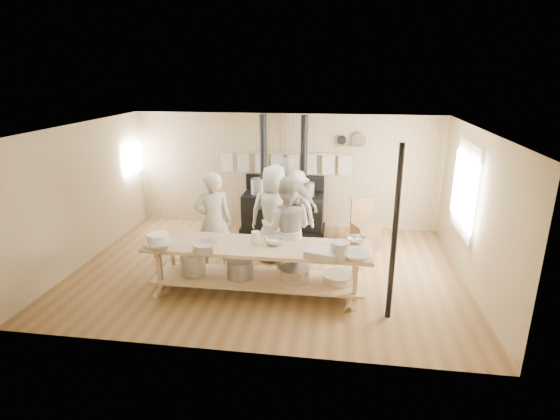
{
  "coord_description": "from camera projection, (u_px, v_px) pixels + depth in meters",
  "views": [
    {
      "loc": [
        1.27,
        -7.24,
        3.51
      ],
      "look_at": [
        0.2,
        0.2,
        1.1
      ],
      "focal_mm": 28.0,
      "sensor_mm": 36.0,
      "label": 1
    }
  ],
  "objects": [
    {
      "name": "towel_rail",
      "position": [
        285.0,
        161.0,
        9.85
      ],
      "size": [
        3.0,
        0.04,
        0.47
      ],
      "color": "tan",
      "rests_on": "ground"
    },
    {
      "name": "window_right",
      "position": [
        466.0,
        189.0,
        7.7
      ],
      "size": [
        0.09,
        1.5,
        1.65
      ],
      "color": "beige",
      "rests_on": "ground"
    },
    {
      "name": "cook_center",
      "position": [
        274.0,
        214.0,
        8.18
      ],
      "size": [
        0.92,
        0.6,
        1.87
      ],
      "primitive_type": "imported",
      "rotation": [
        0.0,
        0.0,
        3.13
      ],
      "color": "#AAA497",
      "rests_on": "ground"
    },
    {
      "name": "bowl_white_b",
      "position": [
        357.0,
        256.0,
        6.43
      ],
      "size": [
        0.45,
        0.45,
        0.1
      ],
      "primitive_type": "imported",
      "rotation": [
        0.0,
        0.0,
        1.73
      ],
      "color": "white",
      "rests_on": "prep_table"
    },
    {
      "name": "stove",
      "position": [
        283.0,
        208.0,
        9.9
      ],
      "size": [
        1.9,
        0.75,
        2.6
      ],
      "color": "black",
      "rests_on": "ground"
    },
    {
      "name": "pitcher",
      "position": [
        256.0,
        238.0,
        6.95
      ],
      "size": [
        0.17,
        0.17,
        0.22
      ],
      "primitive_type": "cylinder",
      "rotation": [
        0.0,
        0.0,
        0.29
      ],
      "color": "white",
      "rests_on": "prep_table"
    },
    {
      "name": "bucket_galv",
      "position": [
        340.0,
        250.0,
        6.43
      ],
      "size": [
        0.35,
        0.35,
        0.26
      ],
      "primitive_type": "cylinder",
      "rotation": [
        0.0,
        0.0,
        -0.29
      ],
      "color": "gray",
      "rests_on": "prep_table"
    },
    {
      "name": "chair",
      "position": [
        364.0,
        233.0,
        9.0
      ],
      "size": [
        0.63,
        0.63,
        1.01
      ],
      "rotation": [
        0.0,
        0.0,
        0.43
      ],
      "color": "brown",
      "rests_on": "ground"
    },
    {
      "name": "bowl_white_a",
      "position": [
        159.0,
        245.0,
        6.83
      ],
      "size": [
        0.46,
        0.46,
        0.09
      ],
      "primitive_type": "imported",
      "rotation": [
        0.0,
        0.0,
        0.32
      ],
      "color": "white",
      "rests_on": "prep_table"
    },
    {
      "name": "back_wall_shelf",
      "position": [
        351.0,
        142.0,
        9.55
      ],
      "size": [
        0.63,
        0.14,
        0.32
      ],
      "color": "tan",
      "rests_on": "ground"
    },
    {
      "name": "prep_table",
      "position": [
        257.0,
        264.0,
        7.06
      ],
      "size": [
        3.6,
        0.9,
        0.85
      ],
      "color": "tan",
      "rests_on": "ground"
    },
    {
      "name": "ground",
      "position": [
        268.0,
        269.0,
        8.06
      ],
      "size": [
        7.0,
        7.0,
        0.0
      ],
      "primitive_type": "plane",
      "color": "brown",
      "rests_on": "ground"
    },
    {
      "name": "cook_right",
      "position": [
        288.0,
        208.0,
        8.4
      ],
      "size": [
        1.2,
        0.62,
        1.96
      ],
      "primitive_type": "imported",
      "rotation": [
        0.0,
        0.0,
        3.01
      ],
      "color": "#AAA497",
      "rests_on": "ground"
    },
    {
      "name": "mixing_bowl_large",
      "position": [
        205.0,
        247.0,
        6.73
      ],
      "size": [
        0.45,
        0.45,
        0.12
      ],
      "primitive_type": "cylinder",
      "rotation": [
        0.0,
        0.0,
        0.21
      ],
      "color": "silver",
      "rests_on": "prep_table"
    },
    {
      "name": "cook_far_left",
      "position": [
        214.0,
        222.0,
        7.83
      ],
      "size": [
        0.79,
        0.67,
        1.83
      ],
      "primitive_type": "imported",
      "rotation": [
        0.0,
        0.0,
        3.55
      ],
      "color": "#AAA497",
      "rests_on": "ground"
    },
    {
      "name": "deep_bowl_enamel",
      "position": [
        158.0,
        240.0,
        6.88
      ],
      "size": [
        0.36,
        0.36,
        0.21
      ],
      "primitive_type": "cylinder",
      "rotation": [
        0.0,
        0.0,
        0.1
      ],
      "color": "white",
      "rests_on": "prep_table"
    },
    {
      "name": "left_opening",
      "position": [
        133.0,
        158.0,
        9.93
      ],
      "size": [
        0.0,
        0.9,
        0.9
      ],
      "color": "white",
      "rests_on": "ground"
    },
    {
      "name": "roasting_pan",
      "position": [
        322.0,
        254.0,
        6.49
      ],
      "size": [
        0.55,
        0.44,
        0.11
      ],
      "primitive_type": "cube",
      "rotation": [
        0.0,
        0.0,
        -0.29
      ],
      "color": "#B2B2B7",
      "rests_on": "prep_table"
    },
    {
      "name": "room_shell",
      "position": [
        267.0,
        184.0,
        7.57
      ],
      "size": [
        7.0,
        7.0,
        7.0
      ],
      "color": "tan",
      "rests_on": "ground"
    },
    {
      "name": "bowl_steel_b",
      "position": [
        356.0,
        240.0,
        7.04
      ],
      "size": [
        0.33,
        0.33,
        0.09
      ],
      "primitive_type": "imported",
      "rotation": [
        0.0,
        0.0,
        3.24
      ],
      "color": "silver",
      "rests_on": "prep_table"
    },
    {
      "name": "cook_by_window",
      "position": [
        294.0,
        208.0,
        8.95
      ],
      "size": [
        1.2,
        1.07,
        1.62
      ],
      "primitive_type": "imported",
      "rotation": [
        0.0,
        0.0,
        -0.56
      ],
      "color": "#AAA497",
      "rests_on": "ground"
    },
    {
      "name": "cook_left",
      "position": [
        287.0,
        230.0,
        7.41
      ],
      "size": [
        0.94,
        0.75,
        1.85
      ],
      "primitive_type": "imported",
      "rotation": [
        0.0,
        0.0,
        3.08
      ],
      "color": "#AAA497",
      "rests_on": "ground"
    },
    {
      "name": "support_post",
      "position": [
        395.0,
        235.0,
        6.12
      ],
      "size": [
        0.08,
        0.08,
        2.6
      ],
      "primitive_type": "cylinder",
      "color": "black",
      "rests_on": "ground"
    },
    {
      "name": "bowl_steel_a",
      "position": [
        274.0,
        242.0,
        6.96
      ],
      "size": [
        0.41,
        0.41,
        0.09
      ],
      "primitive_type": "imported",
      "rotation": [
        0.0,
        0.0,
        0.85
      ],
      "color": "silver",
      "rests_on": "prep_table"
    }
  ]
}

